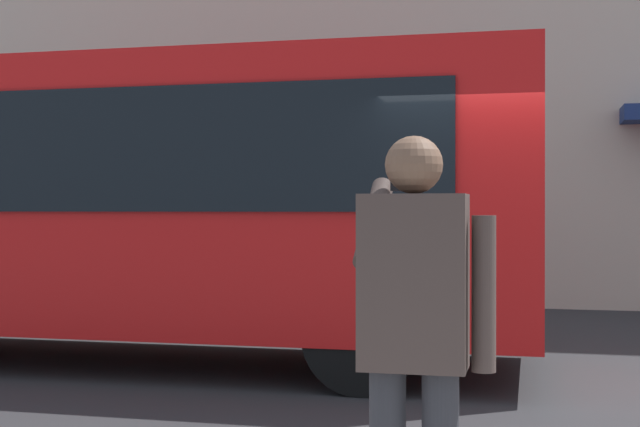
% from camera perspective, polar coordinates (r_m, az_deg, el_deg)
% --- Properties ---
extents(ground_plane, '(60.00, 60.00, 0.00)m').
position_cam_1_polar(ground_plane, '(8.18, 13.54, -10.81)').
color(ground_plane, '#2B2B2D').
extents(red_bus, '(9.05, 2.54, 3.08)m').
position_cam_1_polar(red_bus, '(9.56, -14.11, 0.94)').
color(red_bus, red).
rests_on(red_bus, ground_plane).
extents(pedestrian_photographer, '(0.53, 0.52, 1.70)m').
position_cam_1_polar(pedestrian_photographer, '(3.40, 6.12, -7.03)').
color(pedestrian_photographer, '#2D2D33').
rests_on(pedestrian_photographer, sidewalk_curb).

